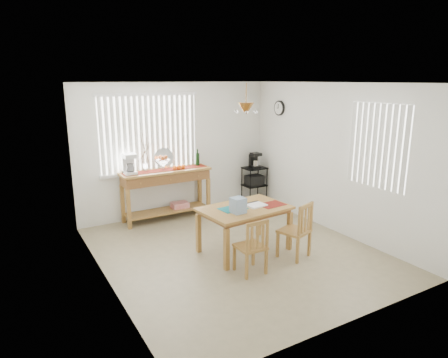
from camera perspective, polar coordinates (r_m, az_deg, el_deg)
ground at (r=6.43m, az=1.71°, el=-10.32°), size 4.00×4.50×0.01m
room_shell at (r=5.95m, az=1.78°, el=4.80°), size 4.20×4.70×2.70m
sideboard at (r=7.72m, az=-8.19°, el=-0.46°), size 1.73×0.49×0.97m
sideboard_items at (r=7.55m, az=-10.41°, el=2.18°), size 1.64×0.41×0.74m
wire_cart at (r=8.73m, az=4.35°, el=-0.36°), size 0.47×0.37×0.80m
cart_items at (r=8.63m, az=4.37°, el=2.65°), size 0.19×0.22×0.33m
dining_table at (r=6.23m, az=2.96°, el=-4.78°), size 1.42×0.99×0.72m
table_items at (r=6.01m, az=2.68°, el=-3.78°), size 1.07×0.46×0.23m
chair_left at (r=5.61m, az=3.99°, el=-9.63°), size 0.38×0.38×0.81m
chair_right at (r=6.16m, az=10.31°, el=-7.27°), size 0.51×0.51×0.88m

